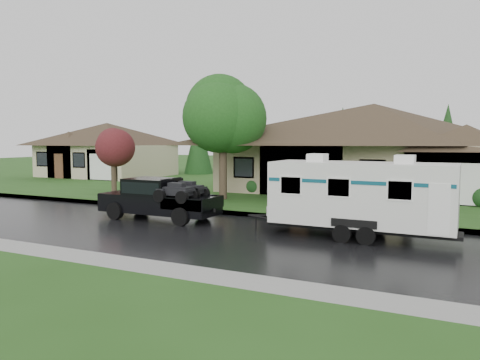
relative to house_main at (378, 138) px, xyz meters
The scene contains 11 objects.
ground 14.48m from the house_main, 99.41° to the right, with size 140.00×140.00×0.00m, color #254E18.
road 16.40m from the house_main, 98.24° to the right, with size 140.00×8.00×0.01m, color black.
curb 12.32m from the house_main, 101.19° to the right, with size 140.00×0.50×0.15m, color gray.
lawn 4.36m from the house_main, 153.11° to the left, with size 140.00×26.00×0.15m, color #254E18.
house_main is the anchor object (origin of this frame).
house_far 24.17m from the house_main, behind, with size 10.80×8.64×5.80m.
tree_left_green 10.51m from the house_main, 132.28° to the right, with size 4.11×4.11×6.80m.
tree_red 16.67m from the house_main, 151.05° to the right, with size 2.48×2.48×4.10m.
shrub_row 5.42m from the house_main, 93.69° to the right, with size 13.60×1.00×1.00m.
pickup_truck 15.89m from the house_main, 115.88° to the right, with size 5.36×2.04×1.79m.
travel_trailer 14.38m from the house_main, 82.09° to the right, with size 6.61×2.32×2.97m.
Camera 1 is at (7.66, -16.79, 3.51)m, focal length 35.00 mm.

